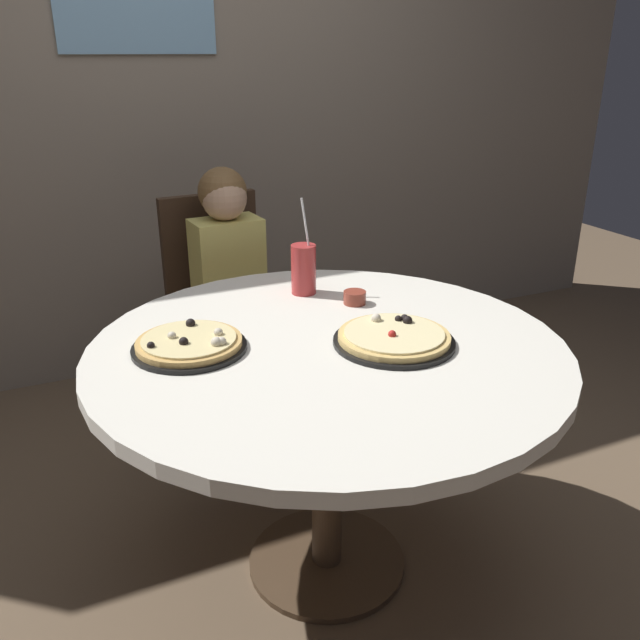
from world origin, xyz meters
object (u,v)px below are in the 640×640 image
(dining_table, at_px, (328,374))
(pizza_veggie, at_px, (190,344))
(pizza_cheese, at_px, (394,338))
(sauce_bowl, at_px, (355,297))
(soda_cup, at_px, (304,269))
(chair_wooden, at_px, (221,300))
(diner_child, at_px, (238,325))

(dining_table, height_order, pizza_veggie, pizza_veggie)
(pizza_cheese, distance_m, sauce_bowl, 0.31)
(pizza_veggie, xyz_separation_m, pizza_cheese, (0.51, -0.19, -0.00))
(soda_cup, bearing_deg, pizza_cheese, -82.38)
(sauce_bowl, bearing_deg, pizza_veggie, -167.49)
(soda_cup, distance_m, sauce_bowl, 0.20)
(chair_wooden, xyz_separation_m, soda_cup, (0.11, -0.62, 0.30))
(diner_child, bearing_deg, dining_table, -90.35)
(pizza_veggie, height_order, soda_cup, soda_cup)
(chair_wooden, relative_size, pizza_veggie, 3.16)
(pizza_veggie, distance_m, sauce_bowl, 0.56)
(pizza_cheese, bearing_deg, chair_wooden, 98.76)
(pizza_cheese, xyz_separation_m, sauce_bowl, (0.04, 0.31, 0.00))
(diner_child, xyz_separation_m, soda_cup, (0.09, -0.44, 0.35))
(chair_wooden, height_order, soda_cup, soda_cup)
(diner_child, height_order, sauce_bowl, diner_child)
(dining_table, xyz_separation_m, soda_cup, (0.10, 0.39, 0.17))
(soda_cup, bearing_deg, dining_table, -104.17)
(diner_child, relative_size, pizza_veggie, 3.59)
(pizza_veggie, xyz_separation_m, sauce_bowl, (0.55, 0.12, 0.00))
(chair_wooden, relative_size, sauce_bowl, 13.57)
(dining_table, bearing_deg, soda_cup, 75.83)
(pizza_veggie, bearing_deg, pizza_cheese, -20.41)
(chair_wooden, xyz_separation_m, pizza_cheese, (0.17, -1.09, 0.24))
(chair_wooden, bearing_deg, sauce_bowl, -74.86)
(pizza_cheese, relative_size, soda_cup, 1.07)
(soda_cup, bearing_deg, chair_wooden, 99.61)
(soda_cup, relative_size, sauce_bowl, 4.38)
(dining_table, relative_size, soda_cup, 4.19)
(pizza_veggie, bearing_deg, dining_table, -18.60)
(chair_wooden, bearing_deg, dining_table, -89.65)
(pizza_veggie, height_order, pizza_cheese, same)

